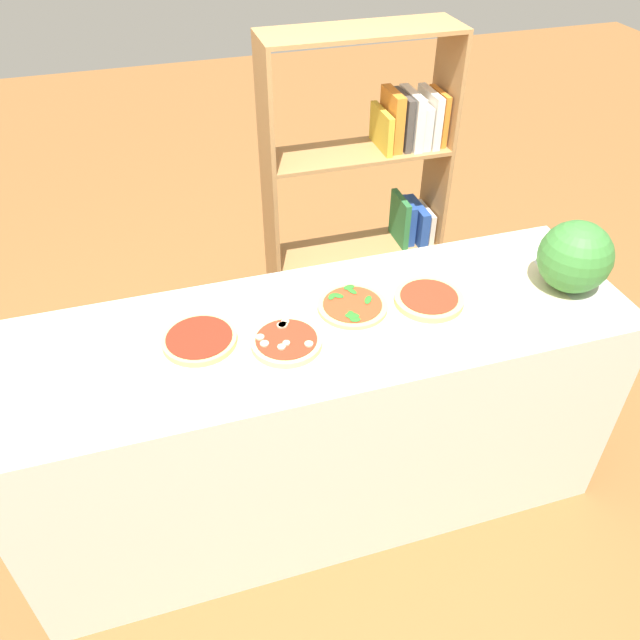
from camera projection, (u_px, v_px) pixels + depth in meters
ground_plane at (320, 492)px, 2.73m from camera, size 12.00×12.00×0.00m
counter at (320, 418)px, 2.43m from camera, size 2.18×0.68×0.94m
parchment_paper at (320, 324)px, 2.13m from camera, size 1.78×0.41×0.00m
pizza_plain_0 at (199, 339)px, 2.06m from camera, size 0.24×0.24×0.02m
pizza_mushroom_1 at (286, 341)px, 2.05m from camera, size 0.23×0.23×0.03m
pizza_spinach_2 at (352, 306)px, 2.20m from camera, size 0.24×0.24×0.02m
pizza_plain_3 at (429, 299)px, 2.22m from camera, size 0.24×0.24×0.02m
watermelon at (575, 257)px, 2.22m from camera, size 0.26×0.26×0.26m
bookshelf at (377, 198)px, 3.09m from camera, size 0.86×0.29×1.59m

